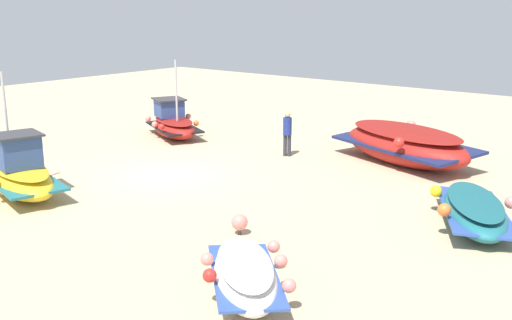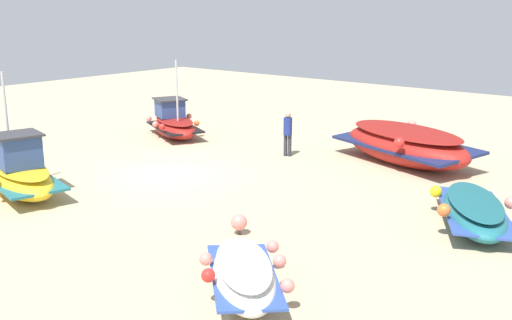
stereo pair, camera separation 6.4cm
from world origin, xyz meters
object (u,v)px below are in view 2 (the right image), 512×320
(fishing_boat_0, at_px, (174,124))
(person_walking, at_px, (288,131))
(fishing_boat_2, at_px, (244,275))
(mooring_buoy_1, at_px, (239,222))
(fishing_boat_1, at_px, (405,144))
(fishing_boat_3, at_px, (474,211))
(fishing_boat_4, at_px, (18,173))

(fishing_boat_0, bearing_deg, person_walking, -151.84)
(fishing_boat_2, bearing_deg, mooring_buoy_1, 175.80)
(fishing_boat_1, xyz_separation_m, fishing_boat_3, (-4.18, 4.72, -0.28))
(fishing_boat_4, relative_size, person_walking, 2.80)
(fishing_boat_2, height_order, person_walking, person_walking)
(fishing_boat_2, distance_m, mooring_buoy_1, 3.09)
(fishing_boat_2, relative_size, fishing_boat_3, 0.75)
(fishing_boat_2, distance_m, fishing_boat_4, 9.44)
(fishing_boat_1, height_order, mooring_buoy_1, fishing_boat_1)
(person_walking, bearing_deg, fishing_boat_0, -109.66)
(fishing_boat_1, distance_m, mooring_buoy_1, 8.95)
(fishing_boat_1, relative_size, person_walking, 3.53)
(fishing_boat_3, height_order, mooring_buoy_1, fishing_boat_3)
(fishing_boat_1, bearing_deg, fishing_boat_2, -60.98)
(fishing_boat_0, bearing_deg, fishing_boat_4, 130.59)
(fishing_boat_2, relative_size, person_walking, 1.85)
(fishing_boat_1, distance_m, fishing_boat_4, 12.83)
(fishing_boat_2, xyz_separation_m, fishing_boat_3, (-2.14, -6.50, 0.03))
(fishing_boat_1, bearing_deg, person_walking, -136.31)
(fishing_boat_3, bearing_deg, person_walking, 41.15)
(person_walking, height_order, mooring_buoy_1, person_walking)
(fishing_boat_0, height_order, fishing_boat_2, fishing_boat_0)
(fishing_boat_1, xyz_separation_m, mooring_buoy_1, (0.04, 8.94, -0.37))
(fishing_boat_3, bearing_deg, mooring_buoy_1, 106.21)
(fishing_boat_0, distance_m, fishing_boat_3, 14.08)
(fishing_boat_3, distance_m, fishing_boat_4, 12.92)
(fishing_boat_3, relative_size, person_walking, 2.47)
(fishing_boat_1, bearing_deg, mooring_buoy_1, -71.57)
(fishing_boat_2, xyz_separation_m, mooring_buoy_1, (2.08, -2.27, -0.06))
(mooring_buoy_1, bearing_deg, fishing_boat_4, 12.08)
(fishing_boat_1, bearing_deg, fishing_boat_0, -149.25)
(fishing_boat_0, height_order, fishing_boat_4, fishing_boat_4)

